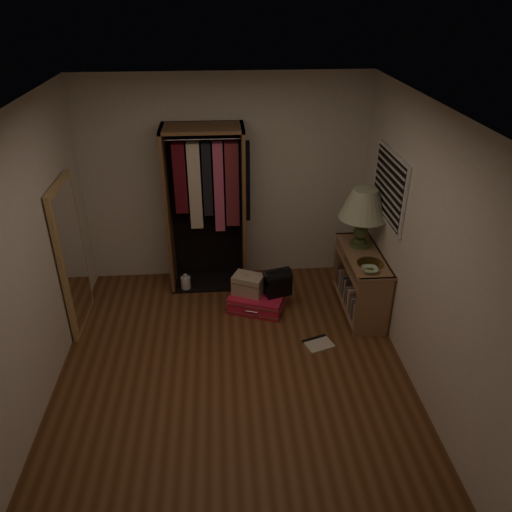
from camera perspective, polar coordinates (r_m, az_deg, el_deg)
name	(u,v)px	position (r m, az deg, el deg)	size (l,w,h in m)	color
ground	(234,371)	(5.19, -2.57, -12.99)	(4.00, 4.00, 0.00)	brown
room_walls	(238,237)	(4.38, -2.04, 2.23)	(3.52, 4.02, 2.60)	beige
console_bookshelf	(360,278)	(6.02, 11.75, -2.51)	(0.42, 1.12, 0.75)	#906646
open_wardrobe	(209,195)	(6.08, -5.44, 6.90)	(1.01, 0.50, 2.05)	brown
floor_mirror	(72,256)	(5.77, -20.30, -0.05)	(0.06, 0.80, 1.70)	tan
pink_suitcase	(257,301)	(6.02, 0.12, -5.16)	(0.77, 0.66, 0.20)	red
train_case	(248,284)	(5.92, -0.89, -3.24)	(0.42, 0.37, 0.26)	tan
black_bag	(277,281)	(5.89, 2.45, -2.89)	(0.35, 0.28, 0.33)	black
table_lamp	(364,205)	(5.77, 12.24, 5.71)	(0.72, 0.72, 0.70)	#405127
brass_tray	(370,264)	(5.60, 12.91, -0.85)	(0.32, 0.32, 0.02)	#A2843E
ceramic_bowl	(370,270)	(5.45, 12.87, -1.56)	(0.18, 0.18, 0.04)	#A7C9A9
white_jug	(186,283)	(6.44, -8.03, -3.07)	(0.14, 0.14, 0.22)	white
floor_book	(318,343)	(5.55, 7.09, -9.87)	(0.35, 0.31, 0.03)	beige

